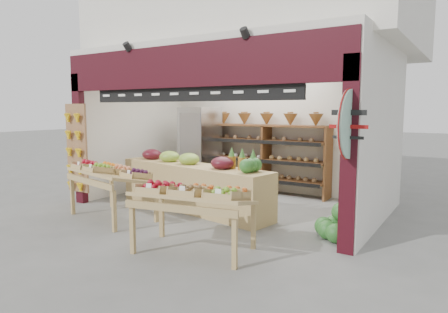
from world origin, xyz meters
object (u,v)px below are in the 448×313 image
Objects in this scene: refrigerator at (200,149)px; watermelon_pile at (337,227)px; back_shelving at (266,144)px; mid_counter at (192,185)px; cardboard_stack at (177,185)px; display_table_right at (194,195)px; display_table_left at (110,173)px.

watermelon_pile is (3.96, -1.94, -0.81)m from refrigerator.
mid_counter is at bearing -102.27° from back_shelving.
cardboard_stack is 1.24m from mid_counter.
mid_counter is (-0.48, -2.22, -0.67)m from back_shelving.
watermelon_pile is (3.90, -0.96, -0.09)m from cardboard_stack.
display_table_right is (1.42, -1.83, 0.31)m from mid_counter.
cardboard_stack is (-1.47, -1.49, -0.88)m from back_shelving.
cardboard_stack is 1.58× the size of watermelon_pile.
mid_counter reaches higher than cardboard_stack.
back_shelving is 2.68× the size of cardboard_stack.
display_table_right is (2.34, -0.62, -0.01)m from display_table_left.
display_table_left reaches higher than display_table_right.
mid_counter reaches higher than display_table_left.
back_shelving is at bearing 103.01° from display_table_right.
back_shelving reaches higher than display_table_left.
back_shelving is at bearing 45.38° from cardboard_stack.
refrigerator is at bearing 153.92° from watermelon_pile.
watermelon_pile is at bearing 14.33° from display_table_left.
mid_counter is at bearing -36.49° from cardboard_stack.
refrigerator is 1.78× the size of cardboard_stack.
back_shelving is at bearing 134.78° from watermelon_pile.
refrigerator reaches higher than back_shelving.
back_shelving reaches higher than watermelon_pile.
back_shelving is at bearing 67.76° from display_table_left.
mid_counter is 2.94m from watermelon_pile.
display_table_right is (0.94, -4.05, -0.35)m from back_shelving.
cardboard_stack is 0.31× the size of mid_counter.
back_shelving reaches higher than cardboard_stack.
cardboard_stack is 4.02m from watermelon_pile.
display_table_right is (2.40, -2.56, 0.52)m from cardboard_stack.
mid_counter is at bearing 52.82° from display_table_left.
display_table_right is at bearing -46.83° from cardboard_stack.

